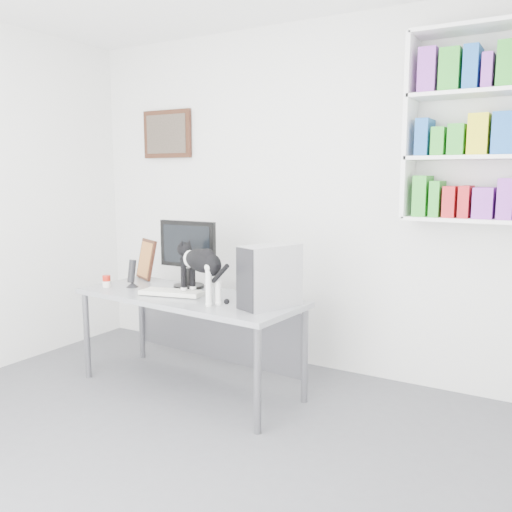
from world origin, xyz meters
name	(u,v)px	position (x,y,z in m)	size (l,w,h in m)	color
room	(116,215)	(0.00, 0.00, 1.35)	(4.01, 4.01, 2.70)	#57585D
bookshelf	(490,125)	(1.40, 1.85, 1.85)	(1.03, 0.28, 1.24)	white
wall_art	(167,134)	(-1.30, 1.97, 1.90)	(0.52, 0.04, 0.42)	#412414
desk	(189,342)	(-0.41, 1.09, 0.35)	(1.68, 0.65, 0.70)	gray
monitor	(188,254)	(-0.57, 1.29, 0.96)	(0.48, 0.23, 0.51)	black
keyboard	(172,293)	(-0.51, 1.02, 0.72)	(0.44, 0.17, 0.03)	beige
pc_tower	(270,276)	(0.26, 1.07, 0.90)	(0.18, 0.40, 0.40)	#B8B8BD
speaker	(132,273)	(-0.94, 1.09, 0.81)	(0.09, 0.09, 0.22)	black
leaning_print	(146,259)	(-1.07, 1.40, 0.87)	(0.27, 0.11, 0.33)	#412414
soup_can	(107,281)	(-1.12, 0.99, 0.74)	(0.06, 0.06, 0.09)	#AD1A0E
cat	(201,274)	(-0.23, 0.99, 0.88)	(0.60, 0.16, 0.37)	black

